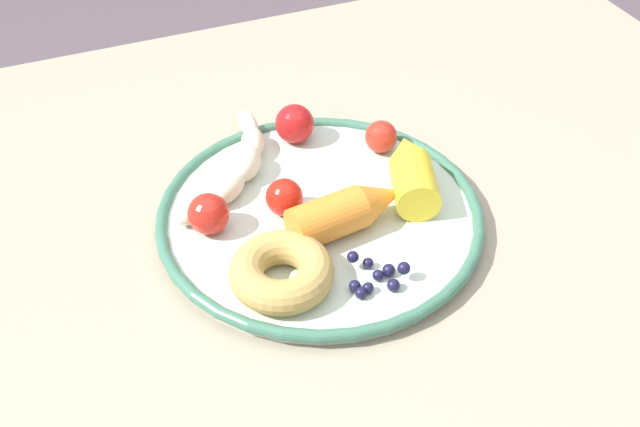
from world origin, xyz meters
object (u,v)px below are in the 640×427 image
(plate, at_px, (320,216))
(tomato_near, at_px, (295,124))
(tomato_far, at_px, (284,197))
(tomato_mid, at_px, (208,214))
(banana, at_px, (238,165))
(donut, at_px, (282,272))
(tomato_extra, at_px, (381,137))
(carrot_orange, at_px, (350,210))
(blueberry_pile, at_px, (376,276))
(carrot_yellow, at_px, (411,170))
(dining_table, at_px, (303,285))

(plate, xyz_separation_m, tomato_near, (-0.02, -0.12, 0.02))
(plate, relative_size, tomato_far, 8.70)
(tomato_near, height_order, tomato_mid, tomato_near)
(banana, relative_size, donut, 1.75)
(plate, bearing_deg, tomato_extra, -144.29)
(plate, bearing_deg, tomato_mid, -9.97)
(tomato_extra, bearing_deg, carrot_orange, 50.99)
(carrot_orange, height_order, donut, carrot_orange)
(plate, distance_m, banana, 0.11)
(tomato_far, relative_size, tomato_extra, 1.06)
(blueberry_pile, relative_size, tomato_near, 1.33)
(plate, bearing_deg, tomato_near, -99.55)
(plate, height_order, banana, banana)
(plate, bearing_deg, carrot_orange, 123.24)
(banana, height_order, tomato_far, tomato_far)
(plate, xyz_separation_m, carrot_yellow, (-0.10, -0.00, 0.02))
(dining_table, distance_m, banana, 0.15)
(carrot_yellow, bearing_deg, banana, -28.89)
(carrot_orange, bearing_deg, tomato_near, -90.83)
(plate, height_order, carrot_orange, carrot_orange)
(carrot_orange, xyz_separation_m, tomato_near, (-0.00, -0.15, 0.00))
(donut, bearing_deg, tomato_mid, -67.40)
(banana, relative_size, tomato_mid, 4.08)
(carrot_orange, relative_size, tomato_extra, 3.55)
(carrot_orange, height_order, blueberry_pile, carrot_orange)
(carrot_orange, relative_size, tomato_far, 3.36)
(plate, xyz_separation_m, tomato_mid, (0.11, -0.02, 0.02))
(tomato_mid, bearing_deg, tomato_far, 177.97)
(tomato_mid, xyz_separation_m, tomato_extra, (-0.21, -0.05, -0.00))
(carrot_orange, distance_m, blueberry_pile, 0.08)
(carrot_orange, bearing_deg, banana, -57.98)
(plate, bearing_deg, banana, -58.38)
(dining_table, xyz_separation_m, blueberry_pile, (-0.03, 0.11, 0.11))
(blueberry_pile, bearing_deg, donut, -20.20)
(tomato_near, relative_size, tomato_extra, 1.22)
(blueberry_pile, bearing_deg, tomato_mid, -46.17)
(tomato_extra, bearing_deg, tomato_far, 23.08)
(blueberry_pile, bearing_deg, carrot_orange, -95.26)
(blueberry_pile, relative_size, tomato_extra, 1.62)
(carrot_orange, distance_m, tomato_extra, 0.13)
(dining_table, relative_size, carrot_yellow, 10.04)
(carrot_yellow, xyz_separation_m, tomato_mid, (0.21, -0.02, -0.00))
(dining_table, relative_size, donut, 12.55)
(tomato_far, bearing_deg, carrot_orange, 138.13)
(carrot_yellow, bearing_deg, tomato_mid, -4.16)
(donut, xyz_separation_m, tomato_far, (-0.04, -0.09, 0.00))
(tomato_near, bearing_deg, blueberry_pile, 87.70)
(banana, distance_m, carrot_orange, 0.14)
(plate, distance_m, blueberry_pile, 0.11)
(banana, bearing_deg, tomato_mid, 54.13)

